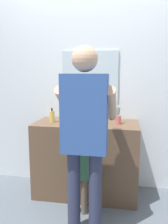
{
  "coord_description": "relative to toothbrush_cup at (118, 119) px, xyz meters",
  "views": [
    {
      "loc": [
        0.43,
        -2.26,
        1.43
      ],
      "look_at": [
        0.0,
        0.15,
        1.02
      ],
      "focal_mm": 37.16,
      "sensor_mm": 36.0,
      "label": 1
    }
  ],
  "objects": [
    {
      "name": "ground_plane",
      "position": [
        -0.36,
        -0.3,
        -0.92
      ],
      "size": [
        14.0,
        14.0,
        0.0
      ],
      "primitive_type": "plane",
      "color": "slate"
    },
    {
      "name": "back_wall",
      "position": [
        -0.36,
        0.32,
        0.43
      ],
      "size": [
        4.4,
        0.1,
        2.7
      ],
      "color": "silver",
      "rests_on": "ground"
    },
    {
      "name": "vanity_cabinet",
      "position": [
        -0.36,
        0.0,
        -0.49
      ],
      "size": [
        1.18,
        0.54,
        0.87
      ],
      "primitive_type": "cube",
      "color": "brown",
      "rests_on": "ground"
    },
    {
      "name": "sink_basin",
      "position": [
        -0.36,
        -0.02,
        0.0
      ],
      "size": [
        0.39,
        0.39,
        0.11
      ],
      "color": "white",
      "rests_on": "vanity_cabinet"
    },
    {
      "name": "faucet",
      "position": [
        -0.36,
        0.21,
        0.03
      ],
      "size": [
        0.18,
        0.14,
        0.18
      ],
      "color": "#B7BABF",
      "rests_on": "vanity_cabinet"
    },
    {
      "name": "toothbrush_cup",
      "position": [
        0.0,
        0.0,
        0.0
      ],
      "size": [
        0.07,
        0.07,
        0.21
      ],
      "color": "#D86666",
      "rests_on": "vanity_cabinet"
    },
    {
      "name": "soap_bottle",
      "position": [
        -0.76,
        -0.03,
        0.01
      ],
      "size": [
        0.06,
        0.06,
        0.17
      ],
      "color": "gold",
      "rests_on": "vanity_cabinet"
    },
    {
      "name": "child_toddler",
      "position": [
        -0.36,
        -0.4,
        -0.42
      ],
      "size": [
        0.26,
        0.26,
        0.84
      ],
      "color": "#6B5B4C",
      "rests_on": "ground"
    },
    {
      "name": "adult_parent",
      "position": [
        -0.26,
        -0.66,
        0.07
      ],
      "size": [
        0.51,
        0.54,
        1.65
      ],
      "color": "#2D334C",
      "rests_on": "ground"
    }
  ]
}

